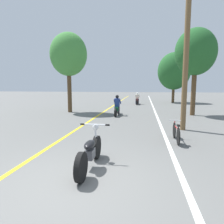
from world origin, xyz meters
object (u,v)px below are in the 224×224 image
roadside_tree_right_near (196,52)px  motorcycle_rider_far (137,100)px  motorcycle_foreground (90,152)px  utility_pole (186,49)px  roadside_tree_left (69,55)px  bicycle_parked (176,132)px  motorcycle_rider_lead (117,108)px  roadside_tree_right_far (174,71)px

roadside_tree_right_near → motorcycle_rider_far: bearing=118.6°
motorcycle_rider_far → motorcycle_foreground: bearing=-91.8°
utility_pole → roadside_tree_left: 9.18m
motorcycle_rider_far → roadside_tree_left: bearing=-124.1°
utility_pole → bicycle_parked: utility_pole is taller
utility_pole → motorcycle_rider_lead: (-3.66, 4.10, -3.13)m
motorcycle_rider_lead → bicycle_parked: 6.89m
roadside_tree_left → motorcycle_foreground: (4.41, -10.12, -3.95)m
roadside_tree_right_far → roadside_tree_left: (-9.19, -10.45, 0.59)m
utility_pole → roadside_tree_left: size_ratio=1.19×
motorcycle_rider_lead → motorcycle_foreground: bearing=-86.6°
motorcycle_rider_far → roadside_tree_right_far: bearing=36.5°
motorcycle_rider_lead → roadside_tree_right_near: bearing=9.7°
roadside_tree_left → motorcycle_foreground: roadside_tree_left is taller
roadside_tree_right_near → roadside_tree_left: 9.08m
utility_pole → roadside_tree_left: utility_pole is taller
roadside_tree_right_far → motorcycle_rider_lead: roadside_tree_right_far is taller
utility_pole → motorcycle_foreground: 6.68m
utility_pole → bicycle_parked: size_ratio=4.56×
utility_pole → roadside_tree_right_far: 15.73m
roadside_tree_right_far → roadside_tree_left: roadside_tree_left is taller
roadside_tree_left → bicycle_parked: 10.81m
roadside_tree_right_far → motorcycle_rider_lead: 13.12m
roadside_tree_right_near → motorcycle_rider_far: (-4.11, 7.53, -3.78)m
utility_pole → roadside_tree_right_near: utility_pole is taller
roadside_tree_right_near → motorcycle_rider_lead: roadside_tree_right_near is taller
utility_pole → roadside_tree_right_far: bearing=83.9°
motorcycle_rider_lead → roadside_tree_right_far: bearing=65.2°
utility_pole → roadside_tree_right_near: (1.55, 4.99, 0.60)m
utility_pole → roadside_tree_right_far: utility_pole is taller
bicycle_parked → roadside_tree_right_far: bearing=82.7°
utility_pole → motorcycle_foreground: bearing=-122.3°
motorcycle_foreground → motorcycle_rider_far: bearing=88.2°
motorcycle_foreground → roadside_tree_right_near: bearing=64.8°
roadside_tree_right_far → utility_pole: bearing=-96.1°
roadside_tree_right_far → motorcycle_foreground: (-4.78, -20.57, -3.36)m
motorcycle_rider_lead → bicycle_parked: size_ratio=1.33×
motorcycle_foreground → motorcycle_rider_lead: bearing=93.4°
roadside_tree_right_far → bicycle_parked: 18.19m
motorcycle_foreground → bicycle_parked: motorcycle_foreground is taller
roadside_tree_left → roadside_tree_right_far: bearing=48.7°
utility_pole → motorcycle_foreground: utility_pole is taller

